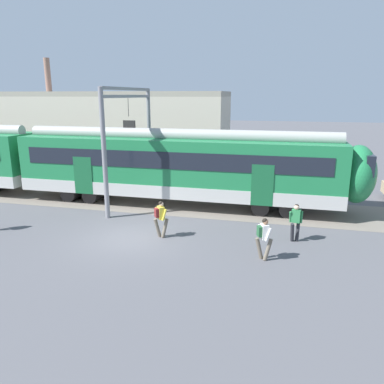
{
  "coord_description": "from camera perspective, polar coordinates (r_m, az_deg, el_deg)",
  "views": [
    {
      "loc": [
        6.34,
        -14.38,
        6.11
      ],
      "look_at": [
        2.17,
        2.5,
        1.6
      ],
      "focal_mm": 35.0,
      "sensor_mm": 36.0,
      "label": 1
    }
  ],
  "objects": [
    {
      "name": "ground_plane",
      "position": [
        16.86,
        -9.31,
        -6.91
      ],
      "size": [
        160.0,
        160.0,
        0.0
      ],
      "primitive_type": "plane",
      "color": "#515156"
    },
    {
      "name": "pedestrian_green",
      "position": [
        16.58,
        15.55,
        -4.0
      ],
      "size": [
        0.6,
        0.62,
        1.67
      ],
      "color": "#28282D",
      "rests_on": "ground"
    },
    {
      "name": "background_building",
      "position": [
        33.12,
        -11.97,
        9.2
      ],
      "size": [
        19.46,
        5.0,
        9.2
      ],
      "color": "beige",
      "rests_on": "ground"
    },
    {
      "name": "pedestrian_yellow",
      "position": [
        16.44,
        -4.84,
        -3.66
      ],
      "size": [
        0.7,
        0.51,
        1.67
      ],
      "color": "#6B6051",
      "rests_on": "ground"
    },
    {
      "name": "catenary_gantry",
      "position": [
        21.79,
        -9.56,
        9.61
      ],
      "size": [
        0.24,
        6.64,
        6.53
      ],
      "color": "gray",
      "rests_on": "ground"
    },
    {
      "name": "track_bed",
      "position": [
        26.84,
        -25.64,
        -0.07
      ],
      "size": [
        80.0,
        4.4,
        0.01
      ],
      "primitive_type": "cube",
      "color": "slate",
      "rests_on": "ground"
    },
    {
      "name": "pedestrian_white",
      "position": [
        14.45,
        10.86,
        -6.49
      ],
      "size": [
        0.71,
        0.52,
        1.67
      ],
      "color": "#6B6051",
      "rests_on": "ground"
    }
  ]
}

